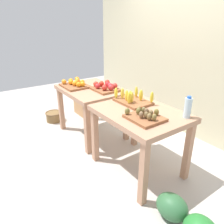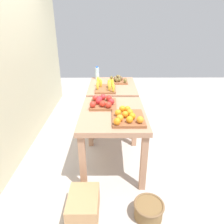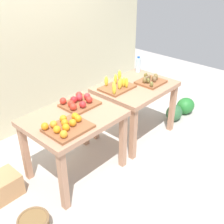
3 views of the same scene
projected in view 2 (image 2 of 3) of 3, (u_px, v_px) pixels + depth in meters
The scene contains 12 objects.
ground_plane at pixel (112, 141), 3.38m from camera, with size 8.00×8.00×0.00m, color #B6AEA8.
back_wall at pixel (12, 46), 2.75m from camera, with size 4.40×0.12×3.00m, color beige.
display_table_left at pixel (113, 120), 2.59m from camera, with size 1.04×0.80×0.79m.
display_table_right at pixel (112, 92), 3.61m from camera, with size 1.04×0.80×0.79m.
orange_bin at pixel (127, 117), 2.32m from camera, with size 0.45×0.36×0.11m.
apple_bin at pixel (103, 102), 2.71m from camera, with size 0.41×0.34×0.11m.
banana_crate at pixel (106, 87), 3.30m from camera, with size 0.45×0.32×0.17m.
kiwi_bin at pixel (118, 80), 3.72m from camera, with size 0.37×0.32×0.10m.
water_bottle at pixel (97, 73), 3.89m from camera, with size 0.08×0.08×0.24m.
watermelon_pile at pixel (123, 101), 4.67m from camera, with size 0.67×0.34×0.27m.
wicker_basket at pixel (149, 210), 2.05m from camera, with size 0.30×0.30×0.18m.
cardboard_produce_box at pixel (84, 206), 2.06m from camera, with size 0.40×0.30×0.26m, color tan.
Camera 2 is at (-2.87, 0.02, 1.84)m, focal length 32.99 mm.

